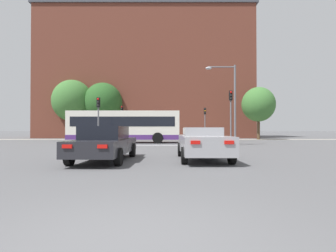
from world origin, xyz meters
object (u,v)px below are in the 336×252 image
object	(u,v)px
traffic_light_far_left	(123,117)
traffic_light_far_right	(206,118)
pedestrian_waiting	(91,132)
pedestrian_walking_west	(128,132)
bus_crossing_lead	(126,126)
traffic_light_near_right	(232,109)
car_saloon_left	(107,143)
pedestrian_walking_east	(95,132)
traffic_light_near_left	(100,113)
car_roadster_right	(204,143)
street_lamp_junction	(231,95)

from	to	relation	value
traffic_light_far_left	traffic_light_far_right	bearing A→B (deg)	-0.29
pedestrian_waiting	pedestrian_walking_west	bearing A→B (deg)	-173.97
bus_crossing_lead	pedestrian_waiting	world-z (taller)	bus_crossing_lead
pedestrian_waiting	pedestrian_walking_west	world-z (taller)	pedestrian_walking_west
traffic_light_near_right	pedestrian_walking_west	distance (m)	15.69
traffic_light_far_right	traffic_light_far_left	bearing A→B (deg)	179.71
car_saloon_left	bus_crossing_lead	xyz separation A→B (m)	(-1.59, 14.32, 0.89)
car_saloon_left	pedestrian_waiting	bearing A→B (deg)	109.63
traffic_light_far_left	pedestrian_walking_east	xyz separation A→B (m)	(-3.94, 1.21, -1.90)
traffic_light_far_left	traffic_light_near_left	bearing A→B (deg)	-89.34
car_roadster_right	pedestrian_waiting	xyz separation A→B (m)	(-11.59, 22.67, 0.20)
traffic_light_far_left	street_lamp_junction	size ratio (longest dim) A/B	0.66
car_saloon_left	pedestrian_walking_west	distance (m)	22.59
car_roadster_right	traffic_light_near_right	bearing A→B (deg)	70.16
traffic_light_near_left	pedestrian_walking_west	xyz separation A→B (m)	(0.42, 11.93, -1.62)
bus_crossing_lead	pedestrian_waiting	xyz separation A→B (m)	(-5.96, 8.72, -0.70)
traffic_light_near_left	pedestrian_walking_west	size ratio (longest dim) A/B	2.26
traffic_light_far_right	pedestrian_walking_west	world-z (taller)	traffic_light_far_right
car_saloon_left	traffic_light_near_left	world-z (taller)	traffic_light_near_left
traffic_light_far_left	street_lamp_junction	bearing A→B (deg)	-47.45
traffic_light_far_right	pedestrian_walking_west	xyz separation A→B (m)	(-9.88, 0.37, -1.70)
bus_crossing_lead	car_saloon_left	bearing A→B (deg)	-173.66
pedestrian_walking_east	traffic_light_far_right	bearing A→B (deg)	-176.70
car_saloon_left	street_lamp_junction	distance (m)	13.26
traffic_light_far_left	car_saloon_left	bearing A→B (deg)	-81.71
pedestrian_walking_west	car_roadster_right	bearing A→B (deg)	34.10
traffic_light_near_left	pedestrian_walking_east	distance (m)	13.56
car_saloon_left	pedestrian_walking_east	distance (m)	24.40
street_lamp_junction	pedestrian_walking_east	size ratio (longest dim) A/B	3.94
traffic_light_far_left	street_lamp_junction	distance (m)	15.93
traffic_light_far_right	traffic_light_near_left	bearing A→B (deg)	-131.69
bus_crossing_lead	street_lamp_junction	xyz separation A→B (m)	(9.11, -3.92, 2.45)
car_roadster_right	traffic_light_near_right	distance (m)	11.38
traffic_light_near_right	traffic_light_far_left	world-z (taller)	traffic_light_near_right
traffic_light_near_left	pedestrian_waiting	world-z (taller)	traffic_light_near_left
car_roadster_right	traffic_light_near_left	distance (m)	12.53
traffic_light_far_right	traffic_light_near_right	bearing A→B (deg)	-87.16
traffic_light_far_right	pedestrian_walking_west	size ratio (longest dim) A/B	2.34
pedestrian_walking_west	car_saloon_left	bearing A→B (deg)	23.97
traffic_light_near_right	bus_crossing_lead	bearing A→B (deg)	159.77
traffic_light_near_right	pedestrian_walking_west	world-z (taller)	traffic_light_near_right
traffic_light_near_left	pedestrian_walking_west	bearing A→B (deg)	88.00
traffic_light_far_left	pedestrian_walking_west	xyz separation A→B (m)	(0.55, 0.32, -1.86)
pedestrian_walking_east	bus_crossing_lead	bearing A→B (deg)	130.10
street_lamp_junction	pedestrian_waiting	bearing A→B (deg)	140.02
bus_crossing_lead	pedestrian_waiting	distance (m)	10.58
traffic_light_near_right	pedestrian_walking_east	world-z (taller)	traffic_light_near_right
street_lamp_junction	traffic_light_near_right	bearing A→B (deg)	63.13
car_saloon_left	pedestrian_walking_west	xyz separation A→B (m)	(-2.67, 22.43, 0.28)
bus_crossing_lead	traffic_light_far_right	world-z (taller)	traffic_light_far_right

